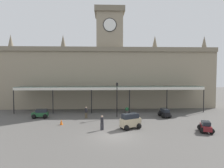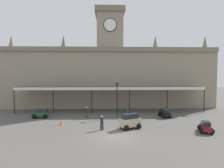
{
  "view_description": "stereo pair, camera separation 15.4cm",
  "coord_description": "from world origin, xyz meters",
  "px_view_note": "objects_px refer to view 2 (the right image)",
  "views": [
    {
      "loc": [
        -1.07,
        -19.69,
        6.41
      ],
      "look_at": [
        0.0,
        6.19,
        5.03
      ],
      "focal_mm": 31.3,
      "sensor_mm": 36.0,
      "label": 1
    },
    {
      "loc": [
        -0.92,
        -19.69,
        6.41
      ],
      "look_at": [
        0.0,
        6.19,
        5.03
      ],
      "focal_mm": 31.3,
      "sensor_mm": 36.0,
      "label": 2
    }
  ],
  "objects_px": {
    "traffic_cone": "(61,122)",
    "victorian_lamppost": "(117,95)",
    "car_black_estate": "(165,113)",
    "car_maroon_sedan": "(206,128)",
    "car_beige_van": "(130,122)",
    "planter_by_canopy": "(127,110)",
    "pedestrian_near_entrance": "(102,122)",
    "pedestrian_beside_cars": "(86,112)",
    "car_green_estate": "(41,114)"
  },
  "relations": [
    {
      "from": "car_beige_van",
      "to": "pedestrian_beside_cars",
      "type": "relative_size",
      "value": 1.55
    },
    {
      "from": "planter_by_canopy",
      "to": "car_maroon_sedan",
      "type": "bearing_deg",
      "value": -54.82
    },
    {
      "from": "car_beige_van",
      "to": "planter_by_canopy",
      "type": "xyz_separation_m",
      "value": [
        0.65,
        8.91,
        -0.32
      ]
    },
    {
      "from": "car_maroon_sedan",
      "to": "victorian_lamppost",
      "type": "bearing_deg",
      "value": 139.51
    },
    {
      "from": "car_green_estate",
      "to": "victorian_lamppost",
      "type": "distance_m",
      "value": 11.41
    },
    {
      "from": "car_green_estate",
      "to": "car_black_estate",
      "type": "xyz_separation_m",
      "value": [
        18.11,
        -0.19,
        0.0
      ]
    },
    {
      "from": "car_beige_van",
      "to": "car_maroon_sedan",
      "type": "distance_m",
      "value": 8.25
    },
    {
      "from": "car_black_estate",
      "to": "pedestrian_near_entrance",
      "type": "height_order",
      "value": "pedestrian_near_entrance"
    },
    {
      "from": "car_maroon_sedan",
      "to": "planter_by_canopy",
      "type": "distance_m",
      "value": 12.9
    },
    {
      "from": "car_beige_van",
      "to": "pedestrian_near_entrance",
      "type": "xyz_separation_m",
      "value": [
        -3.3,
        -0.43,
        0.1
      ]
    },
    {
      "from": "car_beige_van",
      "to": "car_green_estate",
      "type": "height_order",
      "value": "car_beige_van"
    },
    {
      "from": "car_maroon_sedan",
      "to": "pedestrian_beside_cars",
      "type": "xyz_separation_m",
      "value": [
        -13.72,
        7.17,
        0.41
      ]
    },
    {
      "from": "pedestrian_near_entrance",
      "to": "car_maroon_sedan",
      "type": "bearing_deg",
      "value": -6.06
    },
    {
      "from": "car_green_estate",
      "to": "pedestrian_beside_cars",
      "type": "bearing_deg",
      "value": -3.93
    },
    {
      "from": "victorian_lamppost",
      "to": "pedestrian_near_entrance",
      "type": "bearing_deg",
      "value": -107.8
    },
    {
      "from": "pedestrian_near_entrance",
      "to": "traffic_cone",
      "type": "xyz_separation_m",
      "value": [
        -5.13,
        2.51,
        -0.58
      ]
    },
    {
      "from": "car_black_estate",
      "to": "pedestrian_near_entrance",
      "type": "distance_m",
      "value": 11.08
    },
    {
      "from": "car_black_estate",
      "to": "car_maroon_sedan",
      "type": "distance_m",
      "value": 7.76
    },
    {
      "from": "traffic_cone",
      "to": "victorian_lamppost",
      "type": "bearing_deg",
      "value": 29.81
    },
    {
      "from": "pedestrian_beside_cars",
      "to": "pedestrian_near_entrance",
      "type": "xyz_separation_m",
      "value": [
        2.34,
        -5.96,
        0.0
      ]
    },
    {
      "from": "traffic_cone",
      "to": "car_maroon_sedan",
      "type": "bearing_deg",
      "value": -12.71
    },
    {
      "from": "car_black_estate",
      "to": "pedestrian_beside_cars",
      "type": "bearing_deg",
      "value": -178.7
    },
    {
      "from": "car_maroon_sedan",
      "to": "pedestrian_near_entrance",
      "type": "distance_m",
      "value": 11.46
    },
    {
      "from": "car_green_estate",
      "to": "car_maroon_sedan",
      "type": "relative_size",
      "value": 1.05
    },
    {
      "from": "pedestrian_near_entrance",
      "to": "traffic_cone",
      "type": "distance_m",
      "value": 5.74
    },
    {
      "from": "pedestrian_beside_cars",
      "to": "traffic_cone",
      "type": "height_order",
      "value": "pedestrian_beside_cars"
    },
    {
      "from": "victorian_lamppost",
      "to": "planter_by_canopy",
      "type": "distance_m",
      "value": 4.2
    },
    {
      "from": "traffic_cone",
      "to": "planter_by_canopy",
      "type": "bearing_deg",
      "value": 36.91
    },
    {
      "from": "car_maroon_sedan",
      "to": "pedestrian_near_entrance",
      "type": "xyz_separation_m",
      "value": [
        -11.38,
        1.21,
        0.41
      ]
    },
    {
      "from": "traffic_cone",
      "to": "planter_by_canopy",
      "type": "relative_size",
      "value": 0.69
    },
    {
      "from": "pedestrian_beside_cars",
      "to": "planter_by_canopy",
      "type": "xyz_separation_m",
      "value": [
        6.29,
        3.37,
        -0.42
      ]
    },
    {
      "from": "car_black_estate",
      "to": "planter_by_canopy",
      "type": "xyz_separation_m",
      "value": [
        -5.21,
        3.11,
        -0.07
      ]
    },
    {
      "from": "car_black_estate",
      "to": "car_maroon_sedan",
      "type": "xyz_separation_m",
      "value": [
        2.23,
        -7.43,
        -0.06
      ]
    },
    {
      "from": "car_maroon_sedan",
      "to": "pedestrian_near_entrance",
      "type": "height_order",
      "value": "pedestrian_near_entrance"
    },
    {
      "from": "car_beige_van",
      "to": "car_maroon_sedan",
      "type": "relative_size",
      "value": 1.17
    },
    {
      "from": "car_black_estate",
      "to": "pedestrian_beside_cars",
      "type": "xyz_separation_m",
      "value": [
        -11.5,
        -0.26,
        0.34
      ]
    },
    {
      "from": "car_black_estate",
      "to": "car_maroon_sedan",
      "type": "relative_size",
      "value": 1.04
    },
    {
      "from": "pedestrian_near_entrance",
      "to": "planter_by_canopy",
      "type": "bearing_deg",
      "value": 67.05
    },
    {
      "from": "pedestrian_beside_cars",
      "to": "victorian_lamppost",
      "type": "height_order",
      "value": "victorian_lamppost"
    },
    {
      "from": "pedestrian_beside_cars",
      "to": "car_green_estate",
      "type": "bearing_deg",
      "value": 176.07
    },
    {
      "from": "pedestrian_beside_cars",
      "to": "car_black_estate",
      "type": "bearing_deg",
      "value": 1.3
    },
    {
      "from": "pedestrian_beside_cars",
      "to": "victorian_lamppost",
      "type": "xyz_separation_m",
      "value": [
        4.48,
        0.72,
        2.28
      ]
    },
    {
      "from": "pedestrian_near_entrance",
      "to": "victorian_lamppost",
      "type": "relative_size",
      "value": 0.32
    },
    {
      "from": "car_green_estate",
      "to": "traffic_cone",
      "type": "xyz_separation_m",
      "value": [
        3.83,
        -3.9,
        -0.24
      ]
    },
    {
      "from": "car_green_estate",
      "to": "planter_by_canopy",
      "type": "xyz_separation_m",
      "value": [
        12.91,
        2.92,
        -0.07
      ]
    },
    {
      "from": "car_beige_van",
      "to": "planter_by_canopy",
      "type": "bearing_deg",
      "value": 85.82
    },
    {
      "from": "pedestrian_beside_cars",
      "to": "pedestrian_near_entrance",
      "type": "height_order",
      "value": "same"
    },
    {
      "from": "car_black_estate",
      "to": "traffic_cone",
      "type": "height_order",
      "value": "car_black_estate"
    },
    {
      "from": "pedestrian_near_entrance",
      "to": "traffic_cone",
      "type": "relative_size",
      "value": 2.54
    },
    {
      "from": "car_green_estate",
      "to": "car_black_estate",
      "type": "distance_m",
      "value": 18.11
    }
  ]
}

